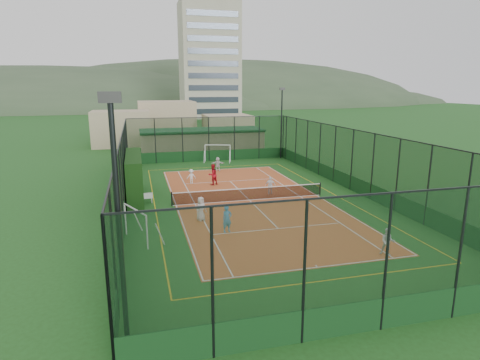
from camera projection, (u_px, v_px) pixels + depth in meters
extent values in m
plane|color=#214E1A|center=(249.00, 200.00, 30.21)|extent=(300.00, 300.00, 0.00)
cube|color=#B75928|center=(249.00, 200.00, 30.20)|extent=(11.17, 23.97, 0.01)
cube|color=beige|center=(209.00, 61.00, 107.00)|extent=(15.00, 12.00, 30.00)
cube|color=black|center=(134.00, 176.00, 30.60)|extent=(1.15, 7.64, 3.34)
imported|color=silver|center=(201.00, 209.00, 25.50)|extent=(0.89, 0.78, 1.54)
imported|color=#448CC2|center=(227.00, 219.00, 23.45)|extent=(0.65, 0.50, 1.60)
imported|color=silver|center=(388.00, 242.00, 20.28)|extent=(0.86, 0.82, 1.41)
imported|color=white|center=(191.00, 176.00, 35.23)|extent=(0.87, 0.55, 1.28)
imported|color=white|center=(270.00, 185.00, 31.78)|extent=(0.90, 0.60, 1.43)
imported|color=silver|center=(218.00, 164.00, 40.53)|extent=(1.37, 0.66, 1.42)
imported|color=red|center=(213.00, 175.00, 34.73)|extent=(1.10, 1.02, 1.82)
sphere|color=#CCE033|center=(255.00, 196.00, 31.19)|extent=(0.07, 0.07, 0.07)
sphere|color=#CCE033|center=(217.00, 196.00, 31.36)|extent=(0.07, 0.07, 0.07)
sphere|color=#CCE033|center=(252.00, 198.00, 30.78)|extent=(0.07, 0.07, 0.07)
sphere|color=#CCE033|center=(250.00, 197.00, 30.90)|extent=(0.07, 0.07, 0.07)
sphere|color=#CCE033|center=(235.00, 193.00, 32.09)|extent=(0.07, 0.07, 0.07)
sphere|color=#CCE033|center=(277.00, 191.00, 32.79)|extent=(0.07, 0.07, 0.07)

